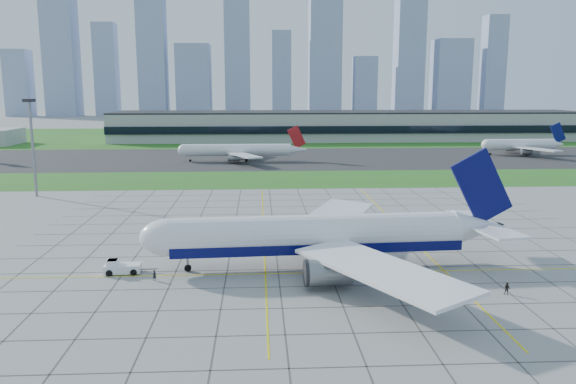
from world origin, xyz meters
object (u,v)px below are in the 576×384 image
pushback_tug (121,267)px  distant_jet_1 (239,150)px  light_mast (32,135)px  airliner (319,236)px  crew_far (507,289)px  distant_jet_2 (521,145)px  crew_near (155,275)px

pushback_tug → distant_jet_1: bearing=81.0°
light_mast → distant_jet_1: 88.12m
airliner → crew_far: 28.57m
light_mast → distant_jet_1: bearing=53.9°
pushback_tug → crew_far: pushback_tug is taller
distant_jet_2 → airliner: bearing=-124.7°
crew_far → light_mast: bearing=167.3°
pushback_tug → crew_far: (55.70, -12.05, -0.11)m
distant_jet_1 → distant_jet_2: bearing=7.3°
light_mast → crew_far: 122.43m
light_mast → distant_jet_2: (172.65, 86.21, -11.70)m
pushback_tug → crew_near: (5.82, -3.67, -0.17)m
pushback_tug → distant_jet_2: distant_jet_2 is taller
pushback_tug → crew_near: 6.89m
light_mast → crew_far: light_mast is taller
crew_near → crew_far: crew_far is taller
distant_jet_1 → crew_far: bearing=-74.2°
distant_jet_1 → pushback_tug: bearing=-95.8°
distant_jet_2 → crew_far: bearing=-115.8°
crew_near → distant_jet_2: size_ratio=0.04×
airliner → distant_jet_1: bearing=94.1°
light_mast → crew_far: size_ratio=14.63×
distant_jet_1 → distant_jet_2: 122.22m
crew_near → distant_jet_1: 140.17m
light_mast → airliner: (68.67, -64.00, -11.02)m
pushback_tug → crew_near: pushback_tug is taller
light_mast → airliner: light_mast is taller
distant_jet_1 → crew_near: bearing=-93.2°
light_mast → distant_jet_2: size_ratio=0.60×
crew_near → airliner: bearing=-34.8°
airliner → light_mast: bearing=133.8°
airliner → crew_near: bearing=-171.3°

